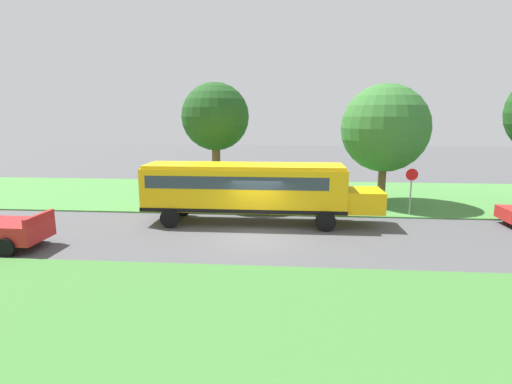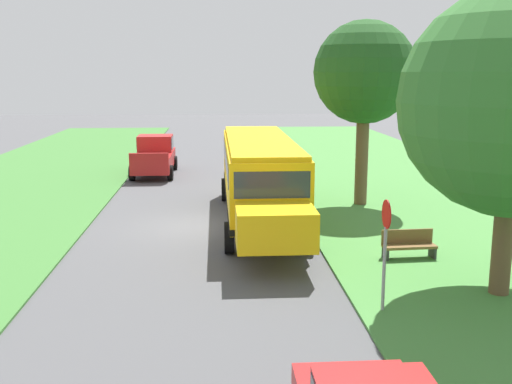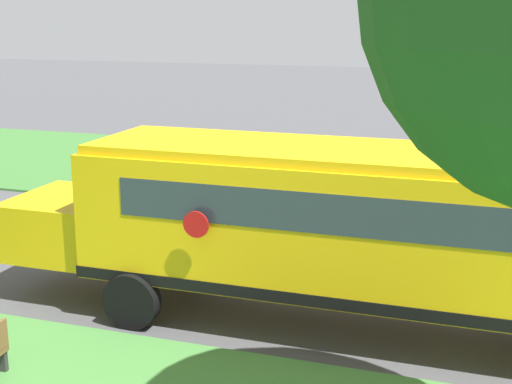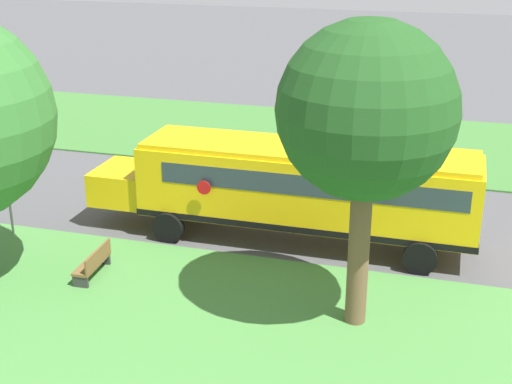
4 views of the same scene
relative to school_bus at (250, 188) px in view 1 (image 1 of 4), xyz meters
The scene contains 8 objects.
ground_plane 3.08m from the school_bus, 11.94° to the left, with size 120.00×120.00×0.00m, color #4C4C4F.
grass_verge 7.90m from the school_bus, behind, with size 12.00×80.00×0.08m, color #47843D.
grass_far_side 11.52m from the school_bus, ahead, with size 10.00×80.00×0.07m, color #3D7533.
school_bus is the anchor object (origin of this frame).
oak_tree_beside_bus 6.32m from the school_bus, 150.12° to the right, with size 4.23×4.23×7.72m.
oak_tree_roadside_mid 10.30m from the school_bus, 124.22° to the left, with size 5.54×5.54×7.65m.
stop_sign 9.24m from the school_bus, 104.10° to the left, with size 0.08×0.68×2.74m.
park_bench 6.66m from the school_bus, 129.67° to the left, with size 1.63×0.59×0.92m.
Camera 1 is at (18.26, 1.57, 5.66)m, focal length 28.00 mm.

